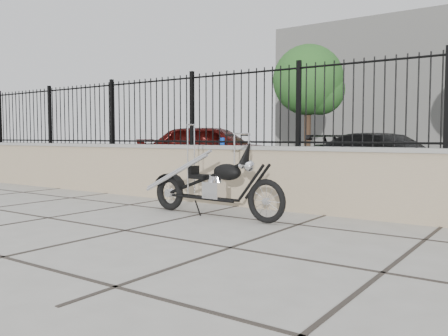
% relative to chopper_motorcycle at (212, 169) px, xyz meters
% --- Properties ---
extents(ground_plane, '(90.00, 90.00, 0.00)m').
position_rel_chopper_motorcycle_xyz_m(ground_plane, '(-0.22, -1.41, -0.65)').
color(ground_plane, '#99968E').
rests_on(ground_plane, ground).
extents(parking_lot, '(30.00, 30.00, 0.00)m').
position_rel_chopper_motorcycle_xyz_m(parking_lot, '(-0.22, 11.09, -0.65)').
color(parking_lot, black).
rests_on(parking_lot, ground).
extents(retaining_wall, '(14.00, 0.36, 0.96)m').
position_rel_chopper_motorcycle_xyz_m(retaining_wall, '(-0.22, 1.09, -0.17)').
color(retaining_wall, gray).
rests_on(retaining_wall, ground_plane).
extents(iron_fence, '(14.00, 0.08, 1.20)m').
position_rel_chopper_motorcycle_xyz_m(iron_fence, '(-0.22, 1.09, 0.91)').
color(iron_fence, black).
rests_on(iron_fence, retaining_wall).
extents(chopper_motorcycle, '(2.20, 0.54, 1.31)m').
position_rel_chopper_motorcycle_xyz_m(chopper_motorcycle, '(0.00, 0.00, 0.00)').
color(chopper_motorcycle, black).
rests_on(chopper_motorcycle, ground_plane).
extents(car_red, '(4.61, 2.96, 1.46)m').
position_rel_chopper_motorcycle_xyz_m(car_red, '(-3.97, 5.41, 0.08)').
color(car_red, '#3F0A09').
rests_on(car_red, parking_lot).
extents(car_black, '(4.44, 3.23, 1.20)m').
position_rel_chopper_motorcycle_xyz_m(car_black, '(0.62, 6.02, -0.06)').
color(car_black, black).
rests_on(car_black, parking_lot).
extents(bollard_a, '(0.15, 0.15, 1.08)m').
position_rel_chopper_motorcycle_xyz_m(bollard_a, '(-2.41, 3.64, -0.11)').
color(bollard_a, '#0D2ECE').
rests_on(bollard_a, ground_plane).
extents(bollard_b, '(0.13, 0.13, 0.86)m').
position_rel_chopper_motorcycle_xyz_m(bollard_b, '(1.52, 3.07, -0.23)').
color(bollard_b, blue).
rests_on(bollard_b, ground_plane).
extents(tree_left, '(3.32, 3.32, 5.60)m').
position_rel_chopper_motorcycle_xyz_m(tree_left, '(-5.85, 15.56, 3.27)').
color(tree_left, '#382619').
rests_on(tree_left, ground_plane).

